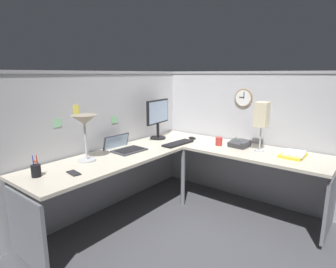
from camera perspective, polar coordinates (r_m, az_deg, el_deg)
The scene contains 19 objects.
ground_plane at distance 3.26m, azimuth 3.72°, elevation -16.06°, with size 6.80×6.80×0.00m, color #47474C.
cubicle_wall_back at distance 3.28m, azimuth -12.44°, elevation -1.29°, with size 2.57×0.12×1.58m.
cubicle_wall_right at distance 3.59m, azimuth 15.32°, elevation -0.26°, with size 0.12×2.37×1.58m.
desk at distance 2.87m, azimuth 3.02°, elevation -6.32°, with size 2.35×2.15×0.73m.
monitor at distance 3.51m, azimuth -2.10°, elevation 3.72°, with size 0.46×0.20×0.50m.
laptop at distance 3.09m, azimuth -9.18°, elevation -2.74°, with size 0.36×0.40×0.22m.
keyboard at distance 3.28m, azimuth 2.09°, elevation -1.94°, with size 0.43×0.14×0.02m, color black.
computer_mouse at distance 3.54m, azimuth 5.02°, elevation -0.82°, with size 0.06×0.10×0.03m, color black.
desk_lamp_dome at distance 2.69m, azimuth -16.85°, elevation 2.06°, with size 0.24×0.24×0.44m.
pen_cup at distance 2.50m, azimuth -25.59°, elevation -6.81°, with size 0.08×0.08×0.18m.
cell_phone at distance 2.47m, azimuth -18.89°, elevation -7.64°, with size 0.07×0.14×0.01m, color black.
office_phone at distance 3.25m, azimuth 14.59°, elevation -2.00°, with size 0.21×0.22×0.11m.
book_stack at distance 3.07m, azimuth 24.49°, elevation -3.86°, with size 0.30×0.23×0.04m.
desk_lamp_paper at distance 3.08m, azimuth 18.80°, elevation 3.55°, with size 0.13×0.13×0.53m.
coffee_mug at distance 3.28m, azimuth 10.46°, elevation -1.49°, with size 0.08×0.08×0.10m, color #B2332D.
wall_clock at distance 3.48m, azimuth 15.34°, elevation 7.18°, with size 0.04×0.22×0.22m.
pinned_note_leftmost at distance 3.24m, azimuth -11.01°, elevation 2.93°, with size 0.09×0.00×0.08m, color #8CCC99.
pinned_note_middle at distance 2.83m, azimuth -21.92°, elevation 2.14°, with size 0.08×0.00×0.08m, color #8CCC99.
pinned_note_rightmost at distance 2.92m, azimuth -18.44°, elevation 4.85°, with size 0.06×0.00×0.09m, color #EAD84C.
Camera 1 is at (-2.37, -1.61, 1.55)m, focal length 29.53 mm.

